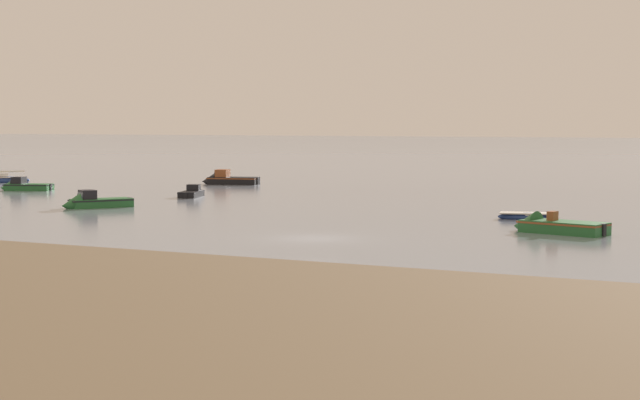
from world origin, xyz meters
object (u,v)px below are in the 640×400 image
(motorboat_moored_2, at_px, (21,187))
(motorboat_moored_4, at_px, (193,194))
(motorboat_moored_0, at_px, (91,204))
(motorboat_moored_3, at_px, (225,181))
(sailboat_moored_0, at_px, (4,180))
(motorboat_moored_1, at_px, (550,228))
(rowboat_moored_1, at_px, (528,217))

(motorboat_moored_2, bearing_deg, motorboat_moored_4, 164.11)
(motorboat_moored_0, height_order, motorboat_moored_3, motorboat_moored_3)
(motorboat_moored_3, relative_size, sailboat_moored_0, 1.05)
(motorboat_moored_1, xyz_separation_m, motorboat_moored_3, (-42.50, 32.35, 0.07))
(rowboat_moored_1, distance_m, sailboat_moored_0, 64.28)
(motorboat_moored_2, xyz_separation_m, rowboat_moored_1, (51.16, -7.45, -0.12))
(motorboat_moored_1, bearing_deg, sailboat_moored_0, -5.95)
(motorboat_moored_0, relative_size, sailboat_moored_0, 0.90)
(motorboat_moored_0, distance_m, rowboat_moored_1, 32.67)
(motorboat_moored_2, relative_size, motorboat_moored_4, 1.24)
(motorboat_moored_2, xyz_separation_m, motorboat_moored_4, (19.23, 0.45, -0.06))
(motorboat_moored_0, distance_m, motorboat_moored_4, 13.59)
(motorboat_moored_0, relative_size, motorboat_moored_1, 0.89)
(motorboat_moored_2, bearing_deg, motorboat_moored_3, -142.52)
(motorboat_moored_1, distance_m, motorboat_moored_2, 56.72)
(rowboat_moored_1, bearing_deg, motorboat_moored_1, 101.42)
(motorboat_moored_2, bearing_deg, motorboat_moored_0, 128.09)
(motorboat_moored_1, bearing_deg, motorboat_moored_0, 11.15)
(motorboat_moored_0, xyz_separation_m, rowboat_moored_1, (32.17, 5.68, -0.14))
(motorboat_moored_0, bearing_deg, motorboat_moored_1, 120.88)
(motorboat_moored_1, distance_m, motorboat_moored_3, 53.42)
(motorboat_moored_1, height_order, sailboat_moored_0, sailboat_moored_0)
(motorboat_moored_2, distance_m, rowboat_moored_1, 51.70)
(rowboat_moored_1, distance_m, motorboat_moored_3, 46.13)
(rowboat_moored_1, height_order, motorboat_moored_4, motorboat_moored_4)
(motorboat_moored_1, distance_m, motorboat_moored_4, 38.71)
(motorboat_moored_3, relative_size, motorboat_moored_4, 1.47)
(motorboat_moored_2, bearing_deg, rowboat_moored_1, 154.47)
(rowboat_moored_1, xyz_separation_m, sailboat_moored_0, (-62.08, 16.65, 0.09))
(rowboat_moored_1, relative_size, motorboat_moored_4, 0.95)
(motorboat_moored_3, distance_m, motorboat_moored_4, 18.15)
(motorboat_moored_0, relative_size, motorboat_moored_4, 1.25)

